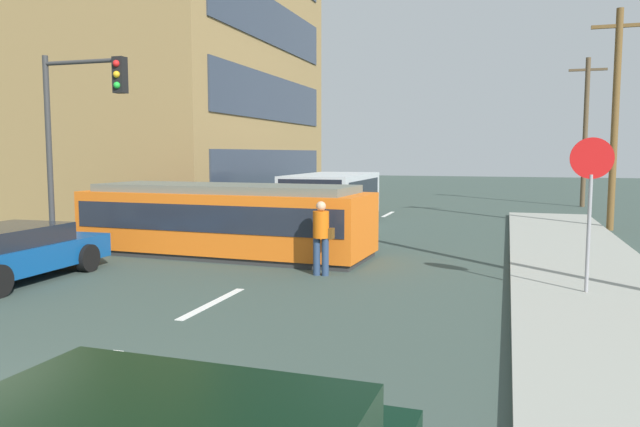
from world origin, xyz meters
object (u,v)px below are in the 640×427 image
(traffic_light_mast, at_px, (78,120))
(utility_pole_far, at_px, (585,129))
(streetcar_tram, at_px, (225,219))
(utility_pole_mid, at_px, (615,116))
(parked_sedan_mid, at_px, (9,252))
(pedestrian_crossing, at_px, (321,234))
(city_bus, at_px, (332,196))
(stop_sign, at_px, (591,182))
(parked_sedan_far, at_px, (191,214))
(parked_sedan_furthest, at_px, (264,200))

(traffic_light_mast, height_order, utility_pole_far, utility_pole_far)
(streetcar_tram, relative_size, utility_pole_mid, 1.03)
(parked_sedan_mid, xyz_separation_m, traffic_light_mast, (0.10, 2.21, 2.92))
(streetcar_tram, relative_size, pedestrian_crossing, 4.75)
(city_bus, xyz_separation_m, stop_sign, (7.85, -10.02, 1.08))
(pedestrian_crossing, distance_m, traffic_light_mast, 6.63)
(parked_sedan_far, xyz_separation_m, utility_pole_mid, (14.02, 4.85, 3.41))
(pedestrian_crossing, distance_m, stop_sign, 5.58)
(utility_pole_far, bearing_deg, city_bus, -131.70)
(parked_sedan_mid, distance_m, traffic_light_mast, 3.66)
(parked_sedan_mid, bearing_deg, utility_pole_far, 59.26)
(pedestrian_crossing, xyz_separation_m, traffic_light_mast, (-6.09, -0.36, 2.60))
(parked_sedan_mid, distance_m, utility_pole_mid, 19.34)
(city_bus, relative_size, parked_sedan_furthest, 1.38)
(streetcar_tram, bearing_deg, utility_pole_mid, 39.33)
(parked_sedan_mid, xyz_separation_m, parked_sedan_far, (-0.36, 8.42, 0.00))
(pedestrian_crossing, height_order, stop_sign, stop_sign)
(parked_sedan_furthest, distance_m, utility_pole_mid, 14.55)
(pedestrian_crossing, bearing_deg, utility_pole_far, 69.74)
(city_bus, height_order, parked_sedan_far, city_bus)
(utility_pole_mid, bearing_deg, traffic_light_mast, -140.81)
(parked_sedan_far, distance_m, utility_pole_far, 20.78)
(parked_sedan_far, distance_m, parked_sedan_furthest, 6.68)
(utility_pole_mid, height_order, utility_pole_far, utility_pole_mid)
(parked_sedan_mid, distance_m, parked_sedan_far, 8.43)
(streetcar_tram, distance_m, traffic_light_mast, 4.41)
(traffic_light_mast, xyz_separation_m, utility_pole_mid, (13.56, 11.05, 0.49))
(parked_sedan_mid, bearing_deg, traffic_light_mast, 87.33)
(traffic_light_mast, bearing_deg, utility_pole_mid, 39.19)
(streetcar_tram, bearing_deg, city_bus, 83.64)
(parked_sedan_furthest, distance_m, traffic_light_mast, 13.22)
(pedestrian_crossing, distance_m, parked_sedan_mid, 6.71)
(parked_sedan_mid, height_order, stop_sign, stop_sign)
(parked_sedan_furthest, bearing_deg, parked_sedan_mid, -88.59)
(parked_sedan_far, relative_size, utility_pole_mid, 0.58)
(parked_sedan_mid, distance_m, parked_sedan_furthest, 15.10)
(city_bus, relative_size, traffic_light_mast, 1.12)
(parked_sedan_furthest, height_order, traffic_light_mast, traffic_light_mast)
(city_bus, relative_size, pedestrian_crossing, 3.44)
(city_bus, distance_m, stop_sign, 12.78)
(streetcar_tram, relative_size, stop_sign, 2.76)
(city_bus, bearing_deg, streetcar_tram, -96.36)
(city_bus, height_order, utility_pole_far, utility_pole_far)
(parked_sedan_far, height_order, utility_pole_mid, utility_pole_mid)
(parked_sedan_far, height_order, traffic_light_mast, traffic_light_mast)
(traffic_light_mast, bearing_deg, utility_pole_far, 56.88)
(traffic_light_mast, bearing_deg, streetcar_tram, 38.67)
(utility_pole_mid, bearing_deg, stop_sign, -100.32)
(pedestrian_crossing, xyz_separation_m, stop_sign, (5.40, -0.66, 1.25))
(city_bus, bearing_deg, utility_pole_mid, 7.66)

